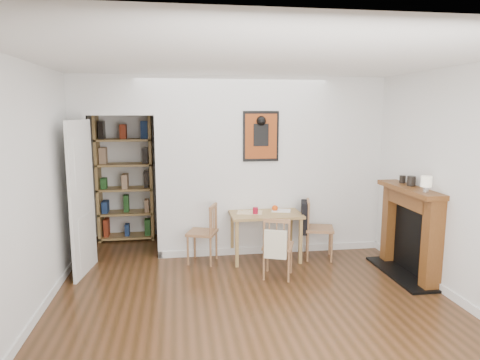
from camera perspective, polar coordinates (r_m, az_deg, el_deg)
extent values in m
plane|color=#4E2E19|center=(5.21, 1.12, -14.70)|extent=(5.20, 5.20, 0.00)
plane|color=silver|center=(7.38, -2.18, 2.89)|extent=(4.50, 0.00, 4.50)
plane|color=silver|center=(2.38, 11.78, -10.84)|extent=(4.50, 0.00, 4.50)
plane|color=silver|center=(4.98, -25.27, -1.04)|extent=(0.00, 5.20, 5.20)
plane|color=silver|center=(5.65, 24.28, 0.15)|extent=(0.00, 5.20, 5.20)
plane|color=silver|center=(4.79, 1.22, 15.08)|extent=(5.20, 5.20, 0.00)
cube|color=silver|center=(6.30, 4.22, 1.79)|extent=(3.35, 0.10, 2.60)
cube|color=silver|center=(6.29, -20.54, 1.22)|extent=(0.25, 0.10, 2.60)
cube|color=silver|center=(6.15, -15.75, 10.87)|extent=(0.90, 0.10, 0.55)
cube|color=silver|center=(6.31, -19.56, -1.23)|extent=(0.06, 0.14, 2.05)
cube|color=silver|center=(6.20, -10.83, -1.05)|extent=(0.06, 0.14, 2.05)
cube|color=silver|center=(6.52, 4.20, -9.24)|extent=(3.35, 0.02, 0.10)
cube|color=silver|center=(4.81, -26.23, -17.16)|extent=(0.02, 4.00, 0.10)
cube|color=silver|center=(5.50, 26.75, -13.84)|extent=(0.02, 4.00, 0.10)
cube|color=white|center=(5.86, -20.33, -2.29)|extent=(0.15, 0.80, 2.00)
cube|color=black|center=(6.16, 2.80, 5.84)|extent=(0.52, 0.02, 0.72)
cube|color=maroon|center=(6.15, 2.82, 5.83)|extent=(0.46, 0.00, 0.64)
cube|color=olive|center=(6.10, 3.40, -4.54)|extent=(1.00, 0.64, 0.04)
cube|color=olive|center=(5.86, -0.41, -8.54)|extent=(0.05, 0.05, 0.65)
cube|color=olive|center=(6.05, 8.06, -8.08)|extent=(0.05, 0.05, 0.65)
cube|color=olive|center=(6.36, -1.08, -7.11)|extent=(0.05, 0.05, 0.65)
cube|color=olive|center=(6.53, 6.75, -6.74)|extent=(0.05, 0.05, 0.65)
cube|color=black|center=(6.22, 8.51, -4.90)|extent=(0.19, 0.36, 0.45)
cube|color=beige|center=(5.30, 4.80, -8.47)|extent=(0.29, 0.18, 0.35)
cube|color=olive|center=(7.29, -18.38, 0.43)|extent=(0.04, 0.36, 2.12)
cube|color=olive|center=(7.19, -11.72, 0.59)|extent=(0.04, 0.36, 2.12)
cube|color=olive|center=(7.44, -14.74, -7.23)|extent=(0.89, 0.36, 0.03)
cube|color=olive|center=(7.26, -15.00, -1.14)|extent=(0.89, 0.36, 0.03)
cube|color=olive|center=(7.15, -15.41, 8.57)|extent=(0.89, 0.36, 0.03)
cube|color=maroon|center=(7.22, -15.07, 0.51)|extent=(0.78, 0.29, 0.29)
cube|color=brown|center=(5.56, 24.25, -7.93)|extent=(0.20, 0.16, 1.10)
cube|color=brown|center=(6.38, 19.48, -5.50)|extent=(0.20, 0.16, 1.10)
cube|color=brown|center=(5.82, 21.77, -1.15)|extent=(0.30, 1.21, 0.06)
cube|color=brown|center=(5.86, 21.95, -2.39)|extent=(0.20, 0.85, 0.20)
cube|color=black|center=(6.02, 22.14, -7.51)|extent=(0.08, 0.81, 0.88)
cube|color=black|center=(6.10, 20.89, -11.53)|extent=(0.45, 1.25, 0.03)
cylinder|color=maroon|center=(6.00, 2.06, -4.11)|extent=(0.07, 0.07, 0.10)
sphere|color=#DD470B|center=(6.19, 4.68, -3.76)|extent=(0.09, 0.09, 0.09)
cube|color=beige|center=(6.10, 1.31, -4.33)|extent=(0.40, 0.33, 0.00)
cube|color=white|center=(6.21, 5.51, -4.08)|extent=(0.31, 0.26, 0.01)
cylinder|color=silver|center=(5.46, 23.53, -1.20)|extent=(0.06, 0.06, 0.07)
cylinder|color=beige|center=(5.45, 23.60, -0.18)|extent=(0.13, 0.13, 0.13)
cylinder|color=black|center=(5.89, 21.87, -0.12)|extent=(0.11, 0.11, 0.13)
cylinder|color=black|center=(6.09, 20.85, 0.11)|extent=(0.08, 0.08, 0.10)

